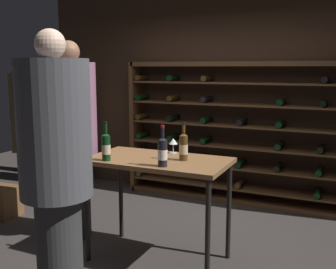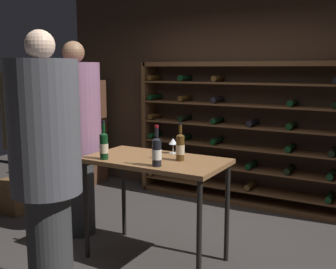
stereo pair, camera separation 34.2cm
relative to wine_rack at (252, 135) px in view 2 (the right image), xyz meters
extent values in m
plane|color=#383330|center=(-0.32, -1.82, -0.92)|extent=(10.05, 10.05, 0.00)
cube|color=#3D2B1E|center=(-0.32, 0.21, 0.52)|extent=(5.43, 0.10, 2.88)
cube|color=brown|center=(-1.56, 0.00, 0.00)|extent=(0.06, 0.32, 1.85)
cube|color=brown|center=(0.00, 0.00, 0.90)|extent=(3.12, 0.32, 0.06)
cube|color=brown|center=(0.00, 0.00, -0.89)|extent=(3.12, 0.32, 0.06)
cube|color=brown|center=(0.00, 0.00, -0.72)|extent=(3.04, 0.32, 0.02)
cylinder|color=#4C3314|center=(-1.46, 0.00, -0.66)|extent=(0.08, 0.30, 0.08)
cylinder|color=#4C3314|center=(0.00, 0.00, -0.66)|extent=(0.08, 0.30, 0.08)
cylinder|color=black|center=(0.98, 0.00, -0.66)|extent=(0.08, 0.30, 0.08)
cube|color=brown|center=(0.00, 0.00, -0.44)|extent=(3.04, 0.32, 0.02)
cylinder|color=black|center=(-1.46, 0.00, -0.39)|extent=(0.08, 0.30, 0.08)
cylinder|color=black|center=(-0.48, 0.00, -0.39)|extent=(0.08, 0.30, 0.08)
cylinder|color=black|center=(0.00, 0.00, -0.39)|extent=(0.08, 0.30, 0.08)
cylinder|color=black|center=(0.49, 0.00, -0.39)|extent=(0.08, 0.30, 0.08)
cylinder|color=black|center=(0.98, 0.00, -0.39)|extent=(0.08, 0.30, 0.08)
cube|color=brown|center=(0.00, 0.00, -0.17)|extent=(3.04, 0.32, 0.02)
cylinder|color=black|center=(-1.46, 0.00, -0.11)|extent=(0.08, 0.30, 0.08)
cylinder|color=black|center=(-0.97, 0.00, -0.11)|extent=(0.08, 0.30, 0.08)
cylinder|color=black|center=(-0.48, 0.00, -0.11)|extent=(0.08, 0.30, 0.08)
cylinder|color=black|center=(0.49, 0.00, -0.11)|extent=(0.08, 0.30, 0.08)
cylinder|color=black|center=(0.98, 0.00, -0.11)|extent=(0.08, 0.30, 0.08)
cube|color=brown|center=(0.00, 0.00, 0.11)|extent=(3.04, 0.32, 0.02)
cylinder|color=#4C3314|center=(-1.46, 0.00, 0.16)|extent=(0.08, 0.30, 0.08)
cylinder|color=black|center=(-0.97, 0.00, 0.16)|extent=(0.08, 0.30, 0.08)
cylinder|color=black|center=(-0.48, 0.00, 0.16)|extent=(0.08, 0.30, 0.08)
cylinder|color=black|center=(0.00, 0.00, 0.16)|extent=(0.08, 0.30, 0.08)
cylinder|color=black|center=(0.49, 0.00, 0.16)|extent=(0.08, 0.30, 0.08)
cube|color=brown|center=(0.00, 0.00, 0.38)|extent=(3.04, 0.32, 0.02)
cylinder|color=black|center=(-1.46, 0.00, 0.44)|extent=(0.08, 0.30, 0.08)
cylinder|color=#4C3314|center=(-0.97, 0.00, 0.44)|extent=(0.08, 0.30, 0.08)
cylinder|color=black|center=(-0.48, 0.00, 0.44)|extent=(0.08, 0.30, 0.08)
cylinder|color=black|center=(0.49, 0.00, 0.44)|extent=(0.08, 0.30, 0.08)
cylinder|color=black|center=(0.98, 0.00, 0.44)|extent=(0.08, 0.30, 0.08)
cube|color=brown|center=(0.00, 0.00, 0.66)|extent=(3.04, 0.32, 0.02)
cylinder|color=#4C3314|center=(-1.46, 0.00, 0.71)|extent=(0.08, 0.30, 0.08)
cylinder|color=black|center=(-0.97, 0.00, 0.71)|extent=(0.08, 0.30, 0.08)
cylinder|color=#4C3314|center=(-0.48, 0.00, 0.71)|extent=(0.08, 0.30, 0.08)
cube|color=brown|center=(-0.27, -1.92, 0.02)|extent=(1.26, 0.69, 0.04)
cylinder|color=black|center=(-0.85, -2.21, -0.46)|extent=(0.04, 0.04, 0.92)
cylinder|color=black|center=(0.32, -2.21, -0.46)|extent=(0.04, 0.04, 0.92)
cylinder|color=black|center=(-0.85, -1.62, -0.46)|extent=(0.04, 0.04, 0.92)
cylinder|color=black|center=(0.32, -1.62, -0.46)|extent=(0.04, 0.04, 0.92)
cylinder|color=#313131|center=(-1.30, -1.81, -0.48)|extent=(0.34, 0.34, 0.88)
cylinder|color=#7A516B|center=(-1.30, -1.81, 0.43)|extent=(0.52, 0.52, 0.95)
sphere|color=brown|center=(-1.30, -1.81, 1.01)|extent=(0.22, 0.22, 0.22)
cylinder|color=#323232|center=(-0.56, -2.94, -0.48)|extent=(0.33, 0.33, 0.88)
cylinder|color=#4C4C51|center=(-0.56, -2.94, 0.44)|extent=(0.50, 0.50, 0.95)
sphere|color=beige|center=(-0.56, -2.94, 1.01)|extent=(0.21, 0.21, 0.21)
cube|color=olive|center=(-0.76, -3.10, 0.55)|extent=(0.04, 0.04, 0.53)
cube|color=brown|center=(-2.52, -1.72, -0.74)|extent=(0.50, 0.37, 0.36)
cube|color=#4C2D1E|center=(-2.54, -0.21, -0.13)|extent=(0.44, 0.36, 1.58)
cylinder|color=black|center=(-0.11, -2.16, 0.15)|extent=(0.08, 0.08, 0.22)
cone|color=black|center=(-0.11, -2.16, 0.28)|extent=(0.08, 0.08, 0.03)
cylinder|color=black|center=(-0.11, -2.16, 0.33)|extent=(0.03, 0.03, 0.08)
cylinder|color=maroon|center=(-0.11, -2.16, 0.38)|extent=(0.03, 0.03, 0.02)
cylinder|color=silver|center=(-0.11, -2.16, 0.14)|extent=(0.08, 0.08, 0.08)
cylinder|color=black|center=(-0.65, -2.17, 0.16)|extent=(0.07, 0.07, 0.22)
cone|color=black|center=(-0.65, -2.17, 0.28)|extent=(0.07, 0.07, 0.03)
cylinder|color=black|center=(-0.65, -2.17, 0.33)|extent=(0.03, 0.03, 0.08)
cylinder|color=black|center=(-0.65, -2.17, 0.38)|extent=(0.03, 0.03, 0.02)
cylinder|color=#C6B28C|center=(-0.65, -2.17, 0.14)|extent=(0.08, 0.08, 0.08)
cylinder|color=#4C3314|center=(-0.04, -1.88, 0.15)|extent=(0.07, 0.07, 0.22)
cone|color=#4C3314|center=(-0.04, -1.88, 0.28)|extent=(0.07, 0.07, 0.03)
cylinder|color=#4C3314|center=(-0.04, -1.88, 0.33)|extent=(0.03, 0.03, 0.07)
cylinder|color=black|center=(-0.04, -1.88, 0.37)|extent=(0.03, 0.03, 0.02)
cylinder|color=#C6B28C|center=(-0.04, -1.88, 0.14)|extent=(0.08, 0.08, 0.08)
cylinder|color=silver|center=(-0.24, -1.64, 0.05)|extent=(0.07, 0.07, 0.00)
cylinder|color=silver|center=(-0.24, -1.64, 0.09)|extent=(0.01, 0.01, 0.08)
cone|color=silver|center=(-0.24, -1.64, 0.16)|extent=(0.08, 0.08, 0.06)
cylinder|color=#590A14|center=(-0.24, -1.64, 0.15)|extent=(0.05, 0.05, 0.02)
camera|label=1|loc=(1.29, -5.09, 0.85)|focal=43.05mm
camera|label=2|loc=(1.60, -4.93, 0.85)|focal=43.05mm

